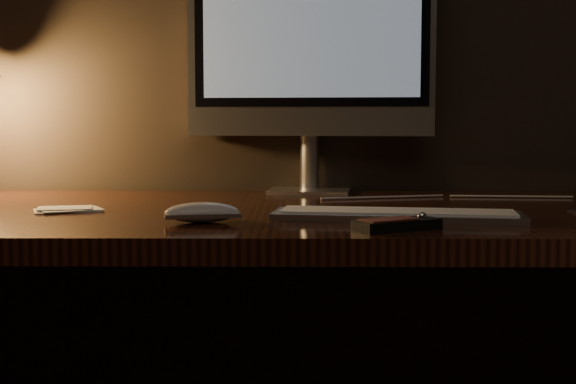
{
  "coord_description": "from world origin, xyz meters",
  "views": [
    {
      "loc": [
        -0.0,
        0.37,
        0.92
      ],
      "look_at": [
        -0.02,
        1.73,
        0.79
      ],
      "focal_mm": 50.0,
      "sensor_mm": 36.0,
      "label": 1
    }
  ],
  "objects_px": {
    "desk": "(298,270)",
    "keyboard": "(397,215)",
    "mouse": "(202,215)",
    "media_remote": "(397,224)",
    "monitor": "(310,39)"
  },
  "relations": [
    {
      "from": "monitor",
      "to": "mouse",
      "type": "height_order",
      "value": "monitor"
    },
    {
      "from": "desk",
      "to": "media_remote",
      "type": "bearing_deg",
      "value": -67.39
    },
    {
      "from": "desk",
      "to": "keyboard",
      "type": "height_order",
      "value": "keyboard"
    },
    {
      "from": "monitor",
      "to": "keyboard",
      "type": "height_order",
      "value": "monitor"
    },
    {
      "from": "mouse",
      "to": "media_remote",
      "type": "xyz_separation_m",
      "value": [
        0.3,
        -0.09,
        -0.0
      ]
    },
    {
      "from": "keyboard",
      "to": "mouse",
      "type": "height_order",
      "value": "mouse"
    },
    {
      "from": "media_remote",
      "to": "keyboard",
      "type": "bearing_deg",
      "value": 53.12
    },
    {
      "from": "monitor",
      "to": "media_remote",
      "type": "relative_size",
      "value": 4.11
    },
    {
      "from": "desk",
      "to": "monitor",
      "type": "bearing_deg",
      "value": 83.88
    },
    {
      "from": "media_remote",
      "to": "monitor",
      "type": "bearing_deg",
      "value": 71.31
    },
    {
      "from": "desk",
      "to": "media_remote",
      "type": "distance_m",
      "value": 0.41
    },
    {
      "from": "desk",
      "to": "monitor",
      "type": "height_order",
      "value": "monitor"
    },
    {
      "from": "keyboard",
      "to": "media_remote",
      "type": "relative_size",
      "value": 2.93
    },
    {
      "from": "keyboard",
      "to": "mouse",
      "type": "xyz_separation_m",
      "value": [
        -0.32,
        -0.04,
        0.0
      ]
    },
    {
      "from": "mouse",
      "to": "media_remote",
      "type": "distance_m",
      "value": 0.32
    }
  ]
}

